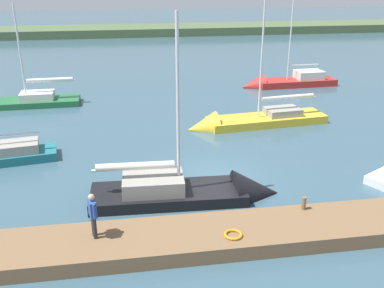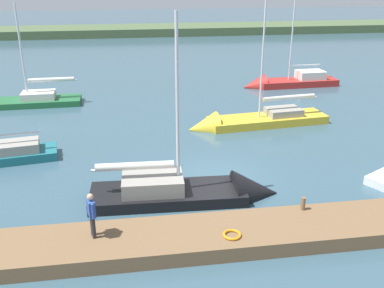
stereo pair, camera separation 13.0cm
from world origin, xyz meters
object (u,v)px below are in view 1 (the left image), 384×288
at_px(life_ring_buoy, 233,235).
at_px(sailboat_inner_slip, 283,84).
at_px(mooring_post_far, 304,203).
at_px(person_on_dock, 93,213).
at_px(sailboat_near_dock, 199,194).
at_px(sailboat_outer_mooring, 248,124).
at_px(sailboat_mid_channel, 12,105).

height_order(life_ring_buoy, sailboat_inner_slip, sailboat_inner_slip).
distance_m(mooring_post_far, person_on_dock, 8.00).
relative_size(sailboat_near_dock, sailboat_inner_slip, 0.99).
relative_size(mooring_post_far, life_ring_buoy, 0.79).
height_order(sailboat_near_dock, sailboat_outer_mooring, sailboat_outer_mooring).
height_order(sailboat_inner_slip, person_on_dock, sailboat_inner_slip).
relative_size(life_ring_buoy, person_on_dock, 0.39).
bearing_deg(life_ring_buoy, person_on_dock, -8.42).
height_order(life_ring_buoy, sailboat_mid_channel, sailboat_mid_channel).
height_order(sailboat_outer_mooring, person_on_dock, sailboat_outer_mooring).
relative_size(mooring_post_far, sailboat_mid_channel, 0.06).
height_order(sailboat_near_dock, person_on_dock, sailboat_near_dock).
bearing_deg(life_ring_buoy, sailboat_inner_slip, -114.12).
height_order(sailboat_mid_channel, sailboat_near_dock, sailboat_near_dock).
relative_size(sailboat_outer_mooring, sailboat_inner_slip, 1.08).
bearing_deg(sailboat_mid_channel, sailboat_outer_mooring, 155.24).
distance_m(sailboat_near_dock, sailboat_outer_mooring, 10.14).
height_order(sailboat_mid_channel, sailboat_outer_mooring, sailboat_outer_mooring).
bearing_deg(life_ring_buoy, sailboat_near_dock, -82.09).
height_order(mooring_post_far, person_on_dock, person_on_dock).
distance_m(mooring_post_far, sailboat_inner_slip, 22.11).
bearing_deg(sailboat_mid_channel, sailboat_inner_slip, -174.51).
bearing_deg(sailboat_near_dock, sailboat_inner_slip, 62.40).
distance_m(life_ring_buoy, sailboat_inner_slip, 24.51).
bearing_deg(sailboat_mid_channel, life_ring_buoy, 119.26).
xyz_separation_m(sailboat_mid_channel, sailboat_near_dock, (-11.16, 15.83, 0.08)).
xyz_separation_m(sailboat_outer_mooring, sailboat_inner_slip, (-5.83, -9.49, 0.07)).
bearing_deg(sailboat_outer_mooring, sailboat_inner_slip, -127.65).
distance_m(sailboat_outer_mooring, sailboat_inner_slip, 11.14).
xyz_separation_m(mooring_post_far, sailboat_outer_mooring, (-1.03, -11.52, -0.70)).
distance_m(sailboat_mid_channel, person_on_dock, 20.30).
height_order(mooring_post_far, sailboat_near_dock, sailboat_near_dock).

